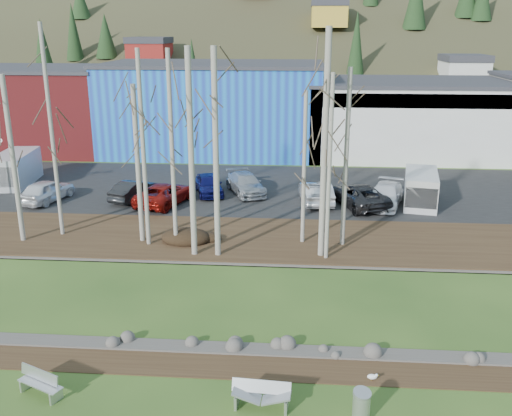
# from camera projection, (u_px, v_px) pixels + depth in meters

# --- Properties ---
(ground) EXTENTS (200.00, 200.00, 0.00)m
(ground) POSITION_uv_depth(u_px,v_px,m) (226.00, 402.00, 18.11)
(ground) COLOR #2E4C1B
(ground) RESTS_ON ground
(dirt_strip) EXTENTS (80.00, 1.80, 0.03)m
(dirt_strip) POSITION_uv_depth(u_px,v_px,m) (233.00, 365.00, 20.10)
(dirt_strip) COLOR #382616
(dirt_strip) RESTS_ON ground
(near_bank_rocks) EXTENTS (80.00, 0.80, 0.50)m
(near_bank_rocks) POSITION_uv_depth(u_px,v_px,m) (236.00, 350.00, 21.05)
(near_bank_rocks) COLOR #47423D
(near_bank_rocks) RESTS_ON ground
(river) EXTENTS (80.00, 8.00, 0.90)m
(river) POSITION_uv_depth(u_px,v_px,m) (247.00, 300.00, 24.95)
(river) COLOR black
(river) RESTS_ON ground
(far_bank_rocks) EXTENTS (80.00, 0.80, 0.46)m
(far_bank_rocks) POSITION_uv_depth(u_px,v_px,m) (254.00, 263.00, 28.85)
(far_bank_rocks) COLOR #47423D
(far_bank_rocks) RESTS_ON ground
(far_bank) EXTENTS (80.00, 7.00, 0.15)m
(far_bank) POSITION_uv_depth(u_px,v_px,m) (259.00, 239.00, 31.87)
(far_bank) COLOR #382616
(far_bank) RESTS_ON ground
(parking_lot) EXTENTS (80.00, 14.00, 0.14)m
(parking_lot) POSITION_uv_depth(u_px,v_px,m) (269.00, 189.00, 41.85)
(parking_lot) COLOR black
(parking_lot) RESTS_ON ground
(building_brick) EXTENTS (16.32, 12.24, 7.80)m
(building_brick) POSITION_uv_depth(u_px,v_px,m) (33.00, 108.00, 55.76)
(building_brick) COLOR maroon
(building_brick) RESTS_ON ground
(building_blue) EXTENTS (20.40, 12.24, 8.30)m
(building_blue) POSITION_uv_depth(u_px,v_px,m) (215.00, 107.00, 54.37)
(building_blue) COLOR #1C3EB0
(building_blue) RESTS_ON ground
(building_white) EXTENTS (18.36, 12.24, 6.80)m
(building_white) POSITION_uv_depth(u_px,v_px,m) (406.00, 117.00, 53.25)
(building_white) COLOR silver
(building_white) RESTS_ON ground
(bench_intact) EXTENTS (1.70, 1.13, 0.83)m
(bench_intact) POSITION_uv_depth(u_px,v_px,m) (40.00, 383.00, 18.40)
(bench_intact) COLOR silver
(bench_intact) RESTS_ON ground
(bench_damaged) EXTENTS (1.90, 0.74, 0.83)m
(bench_damaged) POSITION_uv_depth(u_px,v_px,m) (261.00, 395.00, 17.78)
(bench_damaged) COLOR silver
(bench_damaged) RESTS_ON ground
(litter_bin) EXTENTS (0.70, 0.70, 0.92)m
(litter_bin) POSITION_uv_depth(u_px,v_px,m) (361.00, 407.00, 17.18)
(litter_bin) COLOR silver
(litter_bin) RESTS_ON ground
(seagull) EXTENTS (0.40, 0.19, 0.29)m
(seagull) POSITION_uv_depth(u_px,v_px,m) (372.00, 377.00, 19.17)
(seagull) COLOR gold
(seagull) RESTS_ON ground
(dirt_mound) EXTENTS (2.71, 1.91, 0.53)m
(dirt_mound) POSITION_uv_depth(u_px,v_px,m) (186.00, 237.00, 31.30)
(dirt_mound) COLOR black
(dirt_mound) RESTS_ON far_bank
(birch_0) EXTENTS (0.27, 0.27, 8.99)m
(birch_0) POSITION_uv_depth(u_px,v_px,m) (13.00, 161.00, 30.23)
(birch_0) COLOR #A8A698
(birch_0) RESTS_ON far_bank
(birch_1) EXTENTS (0.22, 0.22, 11.53)m
(birch_1) POSITION_uv_depth(u_px,v_px,m) (52.00, 134.00, 30.77)
(birch_1) COLOR #A8A698
(birch_1) RESTS_ON far_bank
(birch_2) EXTENTS (0.27, 0.27, 8.50)m
(birch_2) POSITION_uv_depth(u_px,v_px,m) (138.00, 165.00, 30.26)
(birch_2) COLOR #A8A698
(birch_2) RESTS_ON far_bank
(birch_3) EXTENTS (0.23, 0.23, 10.29)m
(birch_3) POSITION_uv_depth(u_px,v_px,m) (143.00, 151.00, 29.47)
(birch_3) COLOR #A8A698
(birch_3) RESTS_ON far_bank
(birch_4) EXTENTS (0.30, 0.30, 10.44)m
(birch_4) POSITION_uv_depth(u_px,v_px,m) (216.00, 156.00, 27.98)
(birch_4) COLOR #A8A698
(birch_4) RESTS_ON far_bank
(birch_5) EXTENTS (0.21, 0.21, 8.20)m
(birch_5) POSITION_uv_depth(u_px,v_px,m) (304.00, 169.00, 30.13)
(birch_5) COLOR #A8A698
(birch_5) RESTS_ON far_bank
(birch_6) EXTENTS (0.20, 0.20, 9.26)m
(birch_6) POSITION_uv_depth(u_px,v_px,m) (329.00, 170.00, 27.75)
(birch_6) COLOR #A8A698
(birch_6) RESTS_ON far_bank
(birch_7) EXTENTS (0.31, 0.31, 11.31)m
(birch_7) POSITION_uv_depth(u_px,v_px,m) (325.00, 147.00, 27.80)
(birch_7) COLOR #A8A698
(birch_7) RESTS_ON far_bank
(birch_8) EXTENTS (0.25, 0.25, 9.37)m
(birch_8) POSITION_uv_depth(u_px,v_px,m) (346.00, 160.00, 29.56)
(birch_8) COLOR #A8A698
(birch_8) RESTS_ON far_bank
(birch_10) EXTENTS (0.23, 0.23, 10.29)m
(birch_10) POSITION_uv_depth(u_px,v_px,m) (172.00, 151.00, 29.36)
(birch_10) COLOR #A8A698
(birch_10) RESTS_ON far_bank
(birch_11) EXTENTS (0.30, 0.30, 10.44)m
(birch_11) POSITION_uv_depth(u_px,v_px,m) (191.00, 155.00, 28.07)
(birch_11) COLOR #A8A698
(birch_11) RESTS_ON far_bank
(car_0) EXTENTS (2.74, 4.72, 1.51)m
(car_0) POSITION_uv_depth(u_px,v_px,m) (47.00, 191.00, 38.41)
(car_0) COLOR white
(car_0) RESTS_ON parking_lot
(car_1) EXTENTS (2.68, 4.34, 1.35)m
(car_1) POSITION_uv_depth(u_px,v_px,m) (134.00, 190.00, 38.82)
(car_1) COLOR #232326
(car_1) RESTS_ON parking_lot
(car_2) EXTENTS (3.74, 5.59, 1.42)m
(car_2) POSITION_uv_depth(u_px,v_px,m) (165.00, 194.00, 37.83)
(car_2) COLOR maroon
(car_2) RESTS_ON parking_lot
(car_3) EXTENTS (3.61, 5.14, 1.38)m
(car_3) POSITION_uv_depth(u_px,v_px,m) (246.00, 184.00, 40.36)
(car_3) COLOR #A2A5AA
(car_3) RESTS_ON parking_lot
(car_4) EXTENTS (2.80, 4.49, 1.43)m
(car_4) POSITION_uv_depth(u_px,v_px,m) (209.00, 184.00, 40.10)
(car_4) COLOR #101152
(car_4) RESTS_ON parking_lot
(car_5) EXTENTS (2.07, 4.55, 1.45)m
(car_5) POSITION_uv_depth(u_px,v_px,m) (314.00, 192.00, 38.11)
(car_5) COLOR silver
(car_5) RESTS_ON parking_lot
(car_6) EXTENTS (4.20, 5.88, 1.49)m
(car_6) POSITION_uv_depth(u_px,v_px,m) (359.00, 195.00, 37.40)
(car_6) COLOR #28282A
(car_6) RESTS_ON parking_lot
(car_7) EXTENTS (3.31, 5.27, 1.42)m
(car_7) POSITION_uv_depth(u_px,v_px,m) (385.00, 195.00, 37.50)
(car_7) COLOR white
(car_7) RESTS_ON parking_lot
(car_8) EXTENTS (2.07, 4.55, 1.45)m
(car_8) POSITION_uv_depth(u_px,v_px,m) (319.00, 192.00, 38.08)
(car_8) COLOR silver
(car_8) RESTS_ON parking_lot
(van_white) EXTENTS (2.86, 5.17, 2.14)m
(van_white) POSITION_uv_depth(u_px,v_px,m) (421.00, 189.00, 37.60)
(van_white) COLOR white
(van_white) RESTS_ON parking_lot
(van_grey) EXTENTS (2.89, 5.59, 2.34)m
(van_grey) POSITION_uv_depth(u_px,v_px,m) (15.00, 169.00, 42.44)
(van_grey) COLOR silver
(van_grey) RESTS_ON parking_lot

